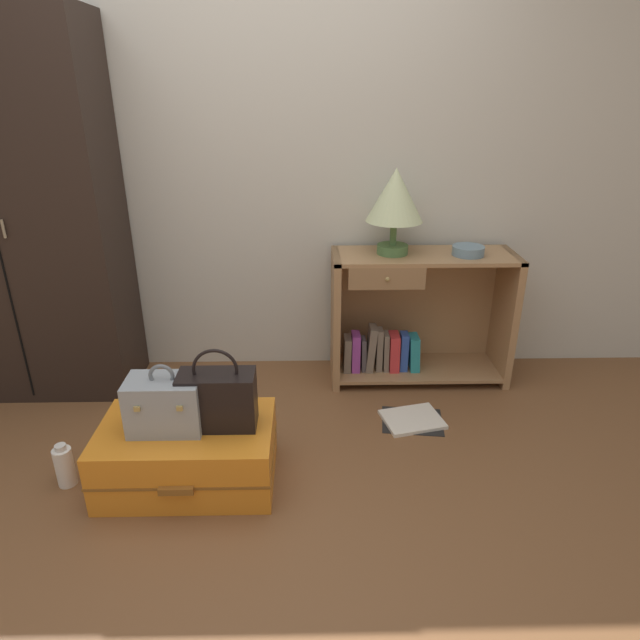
% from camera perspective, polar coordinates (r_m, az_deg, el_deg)
% --- Properties ---
extents(ground_plane, '(9.00, 9.00, 0.00)m').
position_cam_1_polar(ground_plane, '(2.34, -9.24, -20.95)').
color(ground_plane, brown).
extents(back_wall, '(6.40, 0.10, 2.60)m').
position_cam_1_polar(back_wall, '(3.19, -7.23, 17.36)').
color(back_wall, beige).
rests_on(back_wall, ground_plane).
extents(wardrobe, '(1.01, 0.47, 1.97)m').
position_cam_1_polar(wardrobe, '(3.30, -29.01, 9.28)').
color(wardrobe, black).
rests_on(wardrobe, ground_plane).
extents(bookshelf, '(1.02, 0.38, 0.76)m').
position_cam_1_polar(bookshelf, '(3.23, 9.58, 0.14)').
color(bookshelf, '#A37A51').
rests_on(bookshelf, ground_plane).
extents(table_lamp, '(0.31, 0.31, 0.46)m').
position_cam_1_polar(table_lamp, '(2.99, 7.83, 12.47)').
color(table_lamp, '#4C7542').
rests_on(table_lamp, bookshelf).
extents(bowl, '(0.17, 0.17, 0.05)m').
position_cam_1_polar(bowl, '(3.11, 15.17, 6.99)').
color(bowl, slate).
rests_on(bowl, bookshelf).
extents(suitcase_large, '(0.75, 0.49, 0.28)m').
position_cam_1_polar(suitcase_large, '(2.53, -13.56, -13.33)').
color(suitcase_large, orange).
rests_on(suitcase_large, ground_plane).
extents(train_case, '(0.31, 0.19, 0.31)m').
position_cam_1_polar(train_case, '(2.39, -15.81, -8.40)').
color(train_case, '#8E99A3').
rests_on(train_case, suitcase_large).
extents(handbag, '(0.32, 0.15, 0.36)m').
position_cam_1_polar(handbag, '(2.36, -10.60, -8.06)').
color(handbag, black).
rests_on(handbag, suitcase_large).
extents(bottle, '(0.08, 0.08, 0.20)m').
position_cam_1_polar(bottle, '(2.71, -25.05, -13.60)').
color(bottle, white).
rests_on(bottle, ground_plane).
extents(open_book_on_floor, '(0.34, 0.30, 0.02)m').
position_cam_1_polar(open_book_on_floor, '(2.95, 9.58, -10.20)').
color(open_book_on_floor, white).
rests_on(open_book_on_floor, ground_plane).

